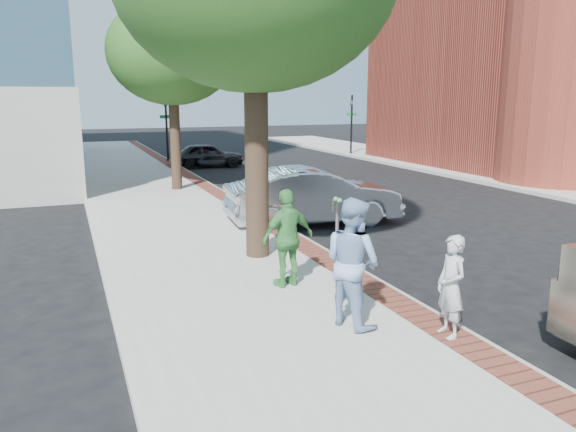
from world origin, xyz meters
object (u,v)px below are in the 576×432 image
parking_meter (337,217)px  person_officer (352,262)px  bg_car (207,155)px  person_green (288,238)px  sedan_silver (313,196)px  person_gray (451,286)px

parking_meter → person_officer: (-1.20, -2.91, -0.04)m
parking_meter → bg_car: 19.08m
person_green → sedan_silver: 5.96m
parking_meter → sedan_silver: sedan_silver is taller
bg_car → sedan_silver: bearing=-178.1°
parking_meter → sedan_silver: size_ratio=0.29×
person_green → sedan_silver: size_ratio=0.37×
person_officer → sedan_silver: size_ratio=0.40×
parking_meter → person_officer: bearing=-112.5°
person_officer → sedan_silver: 7.74m
sedan_silver → bg_car: bearing=3.2°
sedan_silver → parking_meter: bearing=166.7°
parking_meter → person_gray: 3.88m
person_officer → sedan_silver: bearing=-38.0°
person_gray → person_officer: bearing=-125.4°
person_gray → sedan_silver: (1.49, 8.24, -0.09)m
person_officer → person_green: 2.09m
parking_meter → person_green: 1.69m
person_gray → person_green: (-1.39, 3.04, 0.15)m
person_officer → bg_car: person_officer is taller
sedan_silver → person_officer: bearing=165.0°
person_gray → bg_car: person_gray is taller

